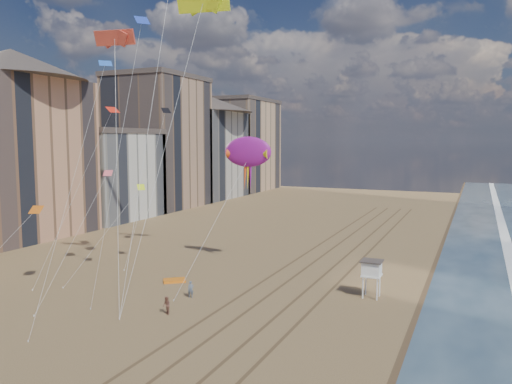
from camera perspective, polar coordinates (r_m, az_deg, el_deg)
wet_sand at (r=62.25m, az=23.59°, el=-8.32°), size 260.00×260.00×0.00m
tracks at (r=55.12m, az=5.86°, el=-9.66°), size 7.68×120.00×0.01m
buildings at (r=107.74m, az=-12.91°, el=5.12°), size 34.72×131.35×29.00m
lifeguard_stand at (r=48.62m, az=13.08°, el=-8.56°), size 1.97×1.97×3.57m
grounded_kite at (r=53.85m, az=-9.30°, el=-9.95°), size 2.69×2.52×0.26m
show_kite at (r=56.83m, az=-0.96°, el=4.57°), size 5.11×7.45×18.51m
kite_flyer_a at (r=48.30m, az=-7.47°, el=-10.97°), size 0.69×0.61×1.58m
kite_flyer_b at (r=44.18m, az=-10.18°, el=-12.65°), size 0.96×0.93×1.57m
small_kites at (r=54.41m, az=-15.82°, el=8.29°), size 12.38×17.99×18.61m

